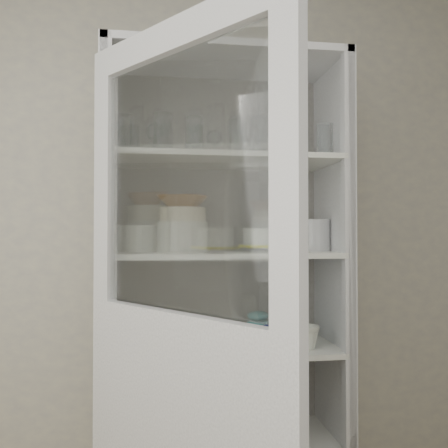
# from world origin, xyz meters

# --- Properties ---
(wall_back) EXTENTS (3.60, 0.02, 2.60)m
(wall_back) POSITION_xyz_m (0.00, 1.50, 1.30)
(wall_back) COLOR #A09B94
(wall_back) RESTS_ON ground
(pantry_cabinet) EXTENTS (1.00, 0.45, 2.10)m
(pantry_cabinet) POSITION_xyz_m (0.20, 1.34, 0.94)
(pantry_cabinet) COLOR #BABABA
(pantry_cabinet) RESTS_ON floor
(cupboard_door) EXTENTS (0.59, 0.73, 2.00)m
(cupboard_door) POSITION_xyz_m (-0.02, 0.70, 0.87)
(cupboard_door) COLOR #BABABA
(cupboard_door) RESTS_ON floor
(tumbler_0) EXTENTS (0.08, 0.08, 0.14)m
(tumbler_0) POSITION_xyz_m (-0.21, 1.11, 1.73)
(tumbler_0) COLOR silver
(tumbler_0) RESTS_ON shelf_glass
(tumbler_1) EXTENTS (0.08, 0.08, 0.14)m
(tumbler_1) POSITION_xyz_m (0.06, 1.13, 1.73)
(tumbler_1) COLOR silver
(tumbler_1) RESTS_ON shelf_glass
(tumbler_2) EXTENTS (0.09, 0.09, 0.15)m
(tumbler_2) POSITION_xyz_m (-0.06, 1.13, 1.74)
(tumbler_2) COLOR silver
(tumbler_2) RESTS_ON shelf_glass
(tumbler_3) EXTENTS (0.08, 0.08, 0.15)m
(tumbler_3) POSITION_xyz_m (0.32, 1.12, 1.74)
(tumbler_3) COLOR silver
(tumbler_3) RESTS_ON shelf_glass
(tumbler_4) EXTENTS (0.09, 0.09, 0.14)m
(tumbler_4) POSITION_xyz_m (0.24, 1.16, 1.73)
(tumbler_4) COLOR silver
(tumbler_4) RESTS_ON shelf_glass
(tumbler_5) EXTENTS (0.07, 0.07, 0.13)m
(tumbler_5) POSITION_xyz_m (0.42, 1.13, 1.72)
(tumbler_5) COLOR silver
(tumbler_5) RESTS_ON shelf_glass
(tumbler_6) EXTENTS (0.09, 0.09, 0.14)m
(tumbler_6) POSITION_xyz_m (0.61, 1.15, 1.73)
(tumbler_6) COLOR silver
(tumbler_6) RESTS_ON shelf_glass
(tumbler_7) EXTENTS (0.08, 0.08, 0.13)m
(tumbler_7) POSITION_xyz_m (-0.19, 1.28, 1.73)
(tumbler_7) COLOR silver
(tumbler_7) RESTS_ON shelf_glass
(tumbler_8) EXTENTS (0.08, 0.08, 0.13)m
(tumbler_8) POSITION_xyz_m (-0.21, 1.30, 1.73)
(tumbler_8) COLOR silver
(tumbler_8) RESTS_ON shelf_glass
(tumbler_9) EXTENTS (0.08, 0.08, 0.13)m
(tumbler_9) POSITION_xyz_m (0.07, 1.25, 1.73)
(tumbler_9) COLOR silver
(tumbler_9) RESTS_ON shelf_glass
(tumbler_10) EXTENTS (0.08, 0.08, 0.13)m
(tumbler_10) POSITION_xyz_m (0.07, 1.29, 1.73)
(tumbler_10) COLOR silver
(tumbler_10) RESTS_ON shelf_glass
(goblet_0) EXTENTS (0.08, 0.08, 0.18)m
(goblet_0) POSITION_xyz_m (-0.10, 1.36, 1.75)
(goblet_0) COLOR silver
(goblet_0) RESTS_ON shelf_glass
(goblet_1) EXTENTS (0.07, 0.07, 0.16)m
(goblet_1) POSITION_xyz_m (0.17, 1.39, 1.74)
(goblet_1) COLOR silver
(goblet_1) RESTS_ON shelf_glass
(goblet_2) EXTENTS (0.08, 0.08, 0.19)m
(goblet_2) POSITION_xyz_m (0.31, 1.37, 1.75)
(goblet_2) COLOR silver
(goblet_2) RESTS_ON shelf_glass
(goblet_3) EXTENTS (0.08, 0.08, 0.18)m
(goblet_3) POSITION_xyz_m (0.54, 1.37, 1.75)
(goblet_3) COLOR silver
(goblet_3) RESTS_ON shelf_glass
(plate_stack_front) EXTENTS (0.21, 0.21, 0.13)m
(plate_stack_front) POSITION_xyz_m (0.02, 1.23, 1.32)
(plate_stack_front) COLOR silver
(plate_stack_front) RESTS_ON shelf_plates
(plate_stack_back) EXTENTS (0.20, 0.20, 0.11)m
(plate_stack_back) POSITION_xyz_m (-0.17, 1.37, 1.32)
(plate_stack_back) COLOR silver
(plate_stack_back) RESTS_ON shelf_plates
(cream_bowl) EXTENTS (0.22, 0.22, 0.06)m
(cream_bowl) POSITION_xyz_m (0.02, 1.23, 1.42)
(cream_bowl) COLOR beige
(cream_bowl) RESTS_ON plate_stack_front
(terracotta_bowl) EXTENTS (0.25, 0.25, 0.05)m
(terracotta_bowl) POSITION_xyz_m (0.02, 1.23, 1.47)
(terracotta_bowl) COLOR brown
(terracotta_bowl) RESTS_ON cream_bowl
(glass_platter) EXTENTS (0.32, 0.32, 0.02)m
(glass_platter) POSITION_xyz_m (0.37, 1.27, 1.27)
(glass_platter) COLOR silver
(glass_platter) RESTS_ON shelf_plates
(yellow_trivet) EXTENTS (0.18, 0.18, 0.01)m
(yellow_trivet) POSITION_xyz_m (0.37, 1.27, 1.28)
(yellow_trivet) COLOR yellow
(yellow_trivet) RESTS_ON glass_platter
(white_ramekin) EXTENTS (0.19, 0.19, 0.07)m
(white_ramekin) POSITION_xyz_m (0.37, 1.27, 1.32)
(white_ramekin) COLOR silver
(white_ramekin) RESTS_ON yellow_trivet
(grey_bowl_stack) EXTENTS (0.13, 0.13, 0.14)m
(grey_bowl_stack) POSITION_xyz_m (0.61, 1.28, 1.33)
(grey_bowl_stack) COLOR #B7B7B7
(grey_bowl_stack) RESTS_ON shelf_plates
(mug_blue) EXTENTS (0.15, 0.15, 0.09)m
(mug_blue) POSITION_xyz_m (0.40, 1.18, 0.91)
(mug_blue) COLOR navy
(mug_blue) RESTS_ON shelf_mugs
(mug_teal) EXTENTS (0.13, 0.13, 0.10)m
(mug_teal) POSITION_xyz_m (0.51, 1.32, 0.91)
(mug_teal) COLOR teal
(mug_teal) RESTS_ON shelf_mugs
(mug_white) EXTENTS (0.13, 0.13, 0.10)m
(mug_white) POSITION_xyz_m (0.53, 1.16, 0.91)
(mug_white) COLOR silver
(mug_white) RESTS_ON shelf_mugs
(teal_jar) EXTENTS (0.10, 0.10, 0.12)m
(teal_jar) POSITION_xyz_m (0.36, 1.30, 0.92)
(teal_jar) COLOR teal
(teal_jar) RESTS_ON shelf_mugs
(measuring_cups) EXTENTS (0.10, 0.10, 0.04)m
(measuring_cups) POSITION_xyz_m (-0.04, 1.20, 0.88)
(measuring_cups) COLOR #B3B3BA
(measuring_cups) RESTS_ON shelf_mugs
(white_canister) EXTENTS (0.13, 0.13, 0.14)m
(white_canister) POSITION_xyz_m (-0.16, 1.30, 0.93)
(white_canister) COLOR silver
(white_canister) RESTS_ON shelf_mugs
(cream_dish) EXTENTS (0.23, 0.23, 0.07)m
(cream_dish) POSITION_xyz_m (-0.07, 1.26, 0.49)
(cream_dish) COLOR beige
(cream_dish) RESTS_ON shelf_bot
(tin_box) EXTENTS (0.26, 0.22, 0.06)m
(tin_box) POSITION_xyz_m (0.30, 1.26, 0.49)
(tin_box) COLOR #929199
(tin_box) RESTS_ON shelf_bot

